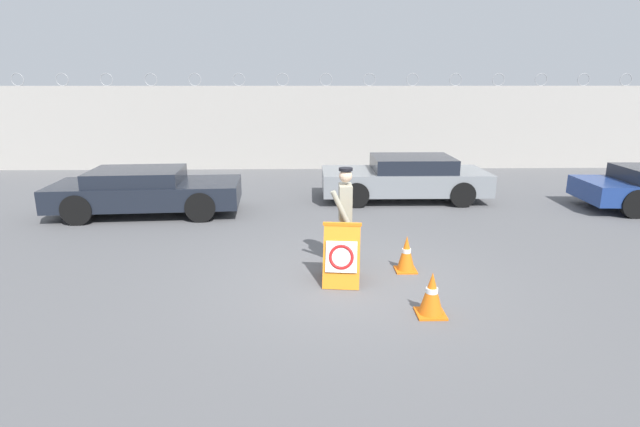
# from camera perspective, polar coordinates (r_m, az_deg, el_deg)

# --- Properties ---
(ground_plane) EXTENTS (90.00, 90.00, 0.00)m
(ground_plane) POSITION_cam_1_polar(r_m,az_deg,el_deg) (8.47, 3.38, -7.51)
(ground_plane) COLOR #5B5B5E
(perimeter_wall) EXTENTS (36.00, 0.30, 3.53)m
(perimeter_wall) POSITION_cam_1_polar(r_m,az_deg,el_deg) (19.04, 0.68, 9.78)
(perimeter_wall) COLOR #ADA8A0
(perimeter_wall) RESTS_ON ground_plane
(barricade_sign) EXTENTS (0.68, 0.87, 1.01)m
(barricade_sign) POSITION_cam_1_polar(r_m,az_deg,el_deg) (8.20, 2.52, -4.54)
(barricade_sign) COLOR orange
(barricade_sign) RESTS_ON ground_plane
(security_guard) EXTENTS (0.40, 0.63, 1.79)m
(security_guard) POSITION_cam_1_polar(r_m,az_deg,el_deg) (8.74, 2.87, 0.15)
(security_guard) COLOR #514C42
(security_guard) RESTS_ON ground_plane
(traffic_cone_near) EXTENTS (0.41, 0.41, 0.64)m
(traffic_cone_near) POSITION_cam_1_polar(r_m,az_deg,el_deg) (7.29, 12.64, -8.96)
(traffic_cone_near) COLOR orange
(traffic_cone_near) RESTS_ON ground_plane
(traffic_cone_mid) EXTENTS (0.37, 0.37, 0.64)m
(traffic_cone_mid) POSITION_cam_1_polar(r_m,az_deg,el_deg) (8.84, 9.84, -4.55)
(traffic_cone_mid) COLOR orange
(traffic_cone_mid) RESTS_ON ground_plane
(parked_car_front_coupe) EXTENTS (4.64, 2.19, 1.13)m
(parked_car_front_coupe) POSITION_cam_1_polar(r_m,az_deg,el_deg) (13.15, -19.31, 2.50)
(parked_car_front_coupe) COLOR black
(parked_car_front_coupe) RESTS_ON ground_plane
(parked_car_rear_sedan) EXTENTS (4.53, 2.03, 1.22)m
(parked_car_rear_sedan) POSITION_cam_1_polar(r_m,az_deg,el_deg) (14.16, 9.72, 4.06)
(parked_car_rear_sedan) COLOR black
(parked_car_rear_sedan) RESTS_ON ground_plane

